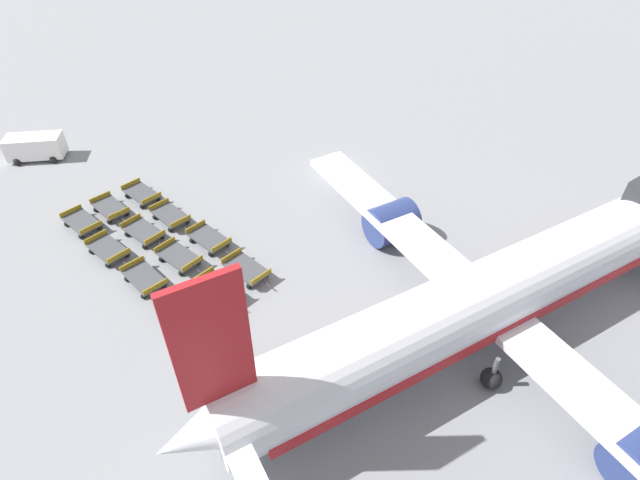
{
  "coord_description": "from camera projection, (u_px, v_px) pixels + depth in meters",
  "views": [
    {
      "loc": [
        26.54,
        -21.38,
        21.64
      ],
      "look_at": [
        7.27,
        -7.07,
        1.59
      ],
      "focal_mm": 28.0,
      "sensor_mm": 36.0,
      "label": 1
    }
  ],
  "objects": [
    {
      "name": "baggage_dolly_row_mid_b_col_a",
      "position": [
        142.0,
        194.0,
        37.13
      ],
      "size": [
        3.69,
        2.13,
        0.92
      ],
      "color": "#424449",
      "rests_on": "ground_plane"
    },
    {
      "name": "baggage_dolly_row_mid_b_col_b",
      "position": [
        170.0,
        216.0,
        35.06
      ],
      "size": [
        3.68,
        2.0,
        0.92
      ],
      "color": "#424449",
      "rests_on": "ground_plane"
    },
    {
      "name": "baggage_dolly_row_near_col_b",
      "position": [
        108.0,
        249.0,
        32.28
      ],
      "size": [
        3.7,
        2.17,
        0.92
      ],
      "color": "#424449",
      "rests_on": "ground_plane"
    },
    {
      "name": "baggage_dolly_row_mid_a_col_d",
      "position": [
        218.0,
        289.0,
        29.51
      ],
      "size": [
        3.69,
        2.11,
        0.92
      ],
      "color": "#424449",
      "rests_on": "ground_plane"
    },
    {
      "name": "baggage_dolly_row_mid_a_col_c",
      "position": [
        179.0,
        257.0,
        31.71
      ],
      "size": [
        3.7,
        2.23,
        0.92
      ],
      "color": "#424449",
      "rests_on": "ground_plane"
    },
    {
      "name": "baggage_dolly_row_near_col_c",
      "position": [
        144.0,
        278.0,
        30.23
      ],
      "size": [
        3.68,
        1.98,
        0.92
      ],
      "color": "#424449",
      "rests_on": "ground_plane"
    },
    {
      "name": "baggage_dolly_row_near_col_a",
      "position": [
        82.0,
        222.0,
        34.48
      ],
      "size": [
        3.69,
        2.14,
        0.92
      ],
      "color": "#424449",
      "rests_on": "ground_plane"
    },
    {
      "name": "baggage_dolly_row_mid_a_col_a",
      "position": [
        110.0,
        208.0,
        35.74
      ],
      "size": [
        3.69,
        2.02,
        0.92
      ],
      "color": "#424449",
      "rests_on": "ground_plane"
    },
    {
      "name": "service_van",
      "position": [
        35.0,
        147.0,
        41.31
      ],
      "size": [
        3.81,
        4.77,
        2.02
      ],
      "color": "white",
      "rests_on": "ground_plane"
    },
    {
      "name": "baggage_dolly_row_near_col_d",
      "position": [
        181.0,
        311.0,
        28.2
      ],
      "size": [
        3.69,
        2.08,
        0.92
      ],
      "color": "#424449",
      "rests_on": "ground_plane"
    },
    {
      "name": "airplane",
      "position": [
        502.0,
        291.0,
        26.1
      ],
      "size": [
        34.53,
        36.9,
        10.98
      ],
      "color": "white",
      "rests_on": "ground_plane"
    },
    {
      "name": "ground_plane",
      "position": [
        337.0,
        175.0,
        40.01
      ],
      "size": [
        500.0,
        500.0,
        0.0
      ],
      "primitive_type": "plane",
      "color": "gray"
    },
    {
      "name": "baggage_dolly_row_mid_a_col_b",
      "position": [
        143.0,
        232.0,
        33.67
      ],
      "size": [
        3.7,
        2.22,
        0.92
      ],
      "color": "#424449",
      "rests_on": "ground_plane"
    },
    {
      "name": "baggage_dolly_row_mid_b_col_d",
      "position": [
        246.0,
        269.0,
        30.85
      ],
      "size": [
        3.69,
        2.09,
        0.92
      ],
      "color": "#424449",
      "rests_on": "ground_plane"
    },
    {
      "name": "baggage_dolly_row_mid_b_col_c",
      "position": [
        209.0,
        239.0,
        33.11
      ],
      "size": [
        3.69,
        2.12,
        0.92
      ],
      "color": "#424449",
      "rests_on": "ground_plane"
    }
  ]
}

